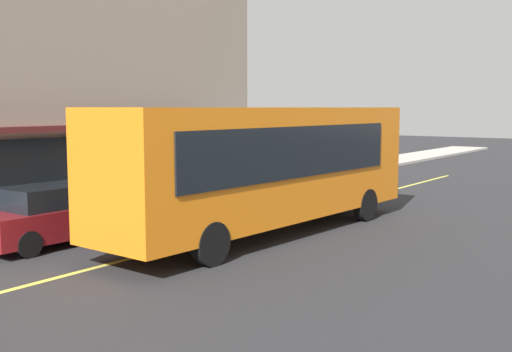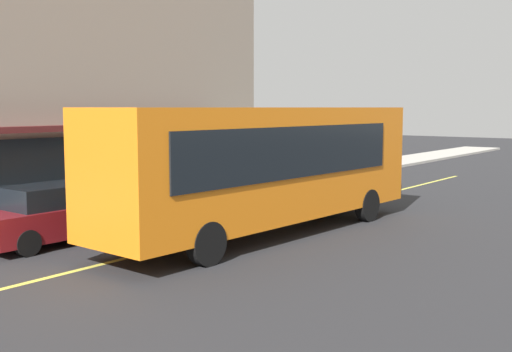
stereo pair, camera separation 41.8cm
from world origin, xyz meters
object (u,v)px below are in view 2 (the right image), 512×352
(pedestrian_waiting, at_px, (274,161))
(traffic_light, at_px, (246,131))
(pedestrian_near_storefront, at_px, (159,165))
(car_teal, at_px, (315,173))
(bus, at_px, (268,163))
(car_maroon, at_px, (57,214))

(pedestrian_waiting, bearing_deg, traffic_light, 174.22)
(pedestrian_near_storefront, bearing_deg, car_teal, -33.59)
(traffic_light, xyz_separation_m, car_teal, (2.27, -1.95, -1.79))
(traffic_light, height_order, pedestrian_waiting, traffic_light)
(car_teal, height_order, pedestrian_waiting, pedestrian_waiting)
(car_teal, xyz_separation_m, pedestrian_waiting, (-0.51, 1.77, 0.42))
(bus, xyz_separation_m, pedestrian_near_storefront, (3.13, 7.57, -0.73))
(pedestrian_waiting, bearing_deg, pedestrian_near_storefront, 159.20)
(car_teal, bearing_deg, traffic_light, 139.35)
(car_maroon, bearing_deg, bus, -42.26)
(traffic_light, height_order, car_maroon, traffic_light)
(bus, distance_m, pedestrian_waiting, 9.97)
(traffic_light, bearing_deg, bus, -137.67)
(car_teal, distance_m, car_maroon, 12.83)
(bus, height_order, pedestrian_waiting, bus)
(car_maroon, bearing_deg, pedestrian_waiting, 8.70)
(car_maroon, distance_m, pedestrian_waiting, 12.47)
(traffic_light, relative_size, pedestrian_waiting, 1.89)
(car_teal, relative_size, pedestrian_waiting, 2.59)
(car_maroon, xyz_separation_m, pedestrian_waiting, (12.32, 1.89, 0.42))
(traffic_light, bearing_deg, car_teal, -40.65)
(bus, xyz_separation_m, pedestrian_waiting, (8.17, 5.66, -0.82))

